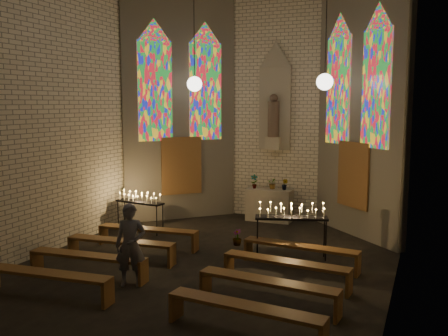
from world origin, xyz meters
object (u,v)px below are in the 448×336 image
Objects in this scene: votive_stand_right at (291,214)px; visitor at (131,245)px; aisle_flower_pot at (237,237)px; votive_stand_left at (140,199)px; altar at (269,205)px.

votive_stand_right is 1.04× the size of visitor.
visitor is at bearing -104.97° from aisle_flower_pot.
votive_stand_right reaches higher than aisle_flower_pot.
visitor is (2.12, -3.72, -0.10)m from votive_stand_left.
altar is 4.06m from votive_stand_left.
votive_stand_right is 3.89m from visitor.
visitor reaches higher than altar.
votive_stand_left is at bearing -138.04° from altar.
visitor is (-0.93, -3.49, 0.63)m from aisle_flower_pot.
votive_stand_left is at bearing 96.15° from visitor.
altar is at bearing 48.99° from votive_stand_left.
aisle_flower_pot is at bearing 51.50° from visitor.
altar is 2.94m from aisle_flower_pot.
visitor is (-2.50, -2.98, -0.23)m from votive_stand_right.
votive_stand_right is (1.56, -0.51, 0.86)m from aisle_flower_pot.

